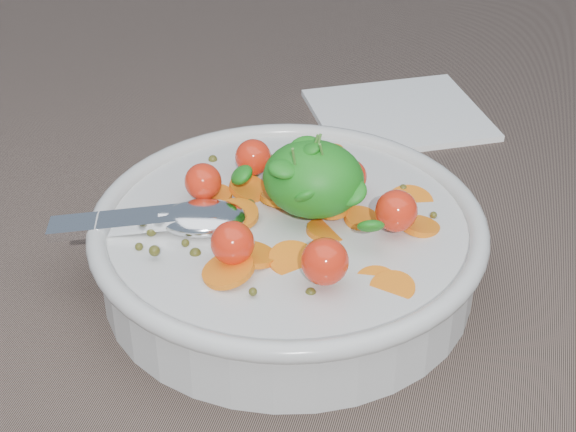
# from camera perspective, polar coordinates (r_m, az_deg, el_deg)

# --- Properties ---
(ground) EXTENTS (6.00, 6.00, 0.00)m
(ground) POSITION_cam_1_polar(r_m,az_deg,el_deg) (0.59, -0.79, -4.52)
(ground) COLOR brown
(ground) RESTS_ON ground
(bowl) EXTENTS (0.28, 0.26, 0.11)m
(bowl) POSITION_cam_1_polar(r_m,az_deg,el_deg) (0.58, 0.01, -1.81)
(bowl) COLOR silver
(bowl) RESTS_ON ground
(napkin) EXTENTS (0.19, 0.18, 0.01)m
(napkin) POSITION_cam_1_polar(r_m,az_deg,el_deg) (0.80, 7.13, 6.52)
(napkin) COLOR white
(napkin) RESTS_ON ground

